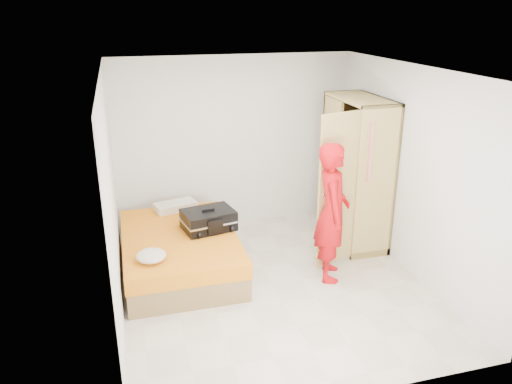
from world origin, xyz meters
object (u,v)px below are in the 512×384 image
object	(u,v)px
wardrobe	(355,177)
person	(332,212)
suitcase	(209,220)
round_cushion	(151,256)
bed	(180,252)

from	to	relation	value
wardrobe	person	xyz separation A→B (m)	(-0.69, -0.83, -0.12)
person	suitcase	size ratio (longest dim) A/B	2.35
wardrobe	round_cushion	xyz separation A→B (m)	(-2.89, -0.79, -0.43)
round_cushion	person	bearing A→B (deg)	-1.00
wardrobe	bed	bearing A→B (deg)	-176.14
wardrobe	suitcase	distance (m)	2.14
wardrobe	person	world-z (taller)	wardrobe
bed	person	bearing A→B (deg)	-20.15
bed	suitcase	size ratio (longest dim) A/B	2.72
bed	suitcase	world-z (taller)	suitcase
suitcase	wardrobe	bearing A→B (deg)	-8.39
wardrobe	round_cushion	distance (m)	3.03
wardrobe	suitcase	bearing A→B (deg)	-177.27
round_cushion	wardrobe	bearing A→B (deg)	15.35
person	round_cushion	xyz separation A→B (m)	(-2.20, 0.04, -0.31)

